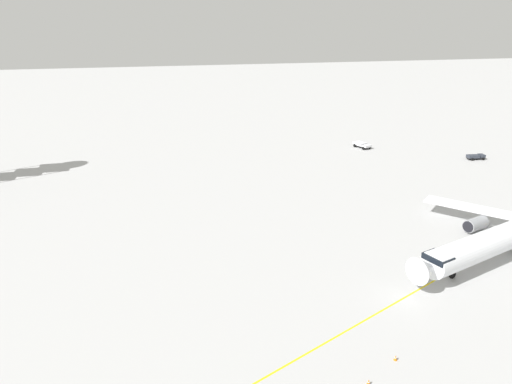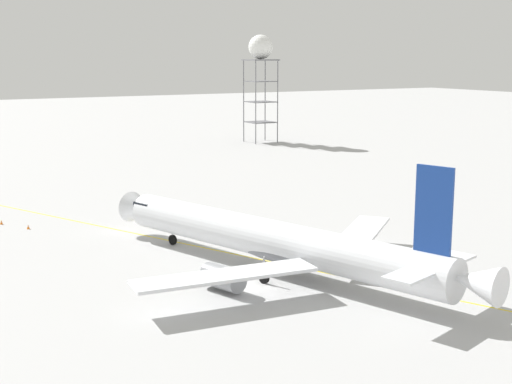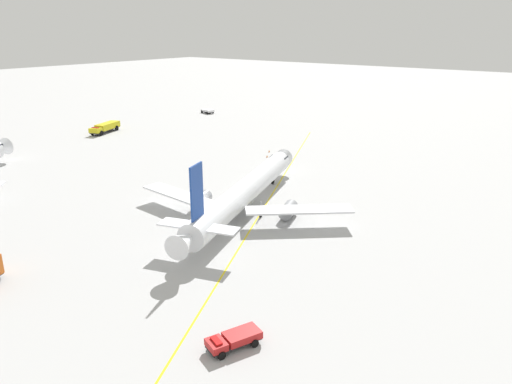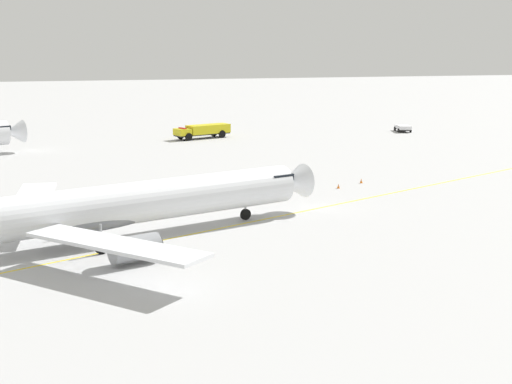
{
  "view_description": "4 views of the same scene",
  "coord_description": "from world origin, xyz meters",
  "px_view_note": "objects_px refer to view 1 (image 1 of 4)",
  "views": [
    {
      "loc": [
        -45.08,
        54.37,
        31.86
      ],
      "look_at": [
        22.19,
        37.82,
        5.93
      ],
      "focal_mm": 32.67,
      "sensor_mm": 36.0,
      "label": 1
    },
    {
      "loc": [
        -28.93,
        -53.99,
        20.38
      ],
      "look_at": [
        9.73,
        15.07,
        5.29
      ],
      "focal_mm": 50.28,
      "sensor_mm": 36.0,
      "label": 2
    },
    {
      "loc": [
        49.65,
        -53.51,
        27.71
      ],
      "look_at": [
        6.99,
        2.75,
        3.6
      ],
      "focal_mm": 33.93,
      "sensor_mm": 36.0,
      "label": 3
    },
    {
      "loc": [
        67.32,
        -2.14,
        16.95
      ],
      "look_at": [
        9.73,
        15.07,
        4.76
      ],
      "focal_mm": 50.81,
      "sensor_mm": 36.0,
      "label": 4
    }
  ],
  "objects_px": {
    "baggage_truck_truck": "(476,157)",
    "pushback_tug_truck_extra": "(362,145)",
    "safety_cone_near": "(395,358)",
    "safety_cone_mid": "(369,382)"
  },
  "relations": [
    {
      "from": "safety_cone_near",
      "to": "safety_cone_mid",
      "type": "relative_size",
      "value": 1.0
    },
    {
      "from": "baggage_truck_truck",
      "to": "safety_cone_near",
      "type": "height_order",
      "value": "baggage_truck_truck"
    },
    {
      "from": "pushback_tug_truck_extra",
      "to": "safety_cone_near",
      "type": "distance_m",
      "value": 82.09
    },
    {
      "from": "pushback_tug_truck_extra",
      "to": "safety_cone_near",
      "type": "xyz_separation_m",
      "value": [
        -75.24,
        32.81,
        -0.53
      ]
    },
    {
      "from": "safety_cone_mid",
      "to": "baggage_truck_truck",
      "type": "bearing_deg",
      "value": -43.84
    },
    {
      "from": "pushback_tug_truck_extra",
      "to": "safety_cone_mid",
      "type": "bearing_deg",
      "value": -43.15
    },
    {
      "from": "baggage_truck_truck",
      "to": "safety_cone_near",
      "type": "relative_size",
      "value": 7.78
    },
    {
      "from": "pushback_tug_truck_extra",
      "to": "safety_cone_near",
      "type": "bearing_deg",
      "value": -41.27
    },
    {
      "from": "safety_cone_near",
      "to": "safety_cone_mid",
      "type": "height_order",
      "value": "same"
    },
    {
      "from": "baggage_truck_truck",
      "to": "pushback_tug_truck_extra",
      "type": "xyz_separation_m",
      "value": [
        16.54,
        21.74,
        0.09
      ]
    }
  ]
}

